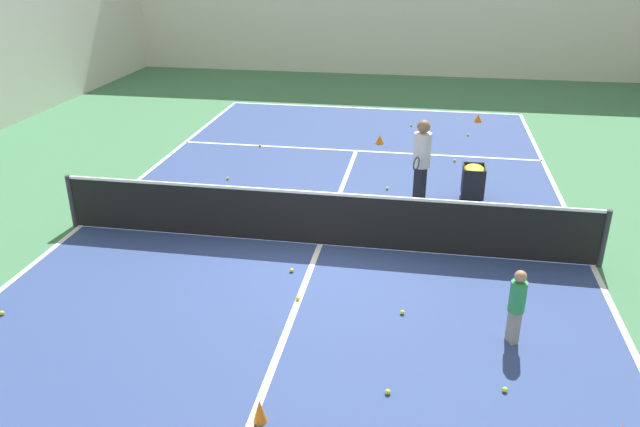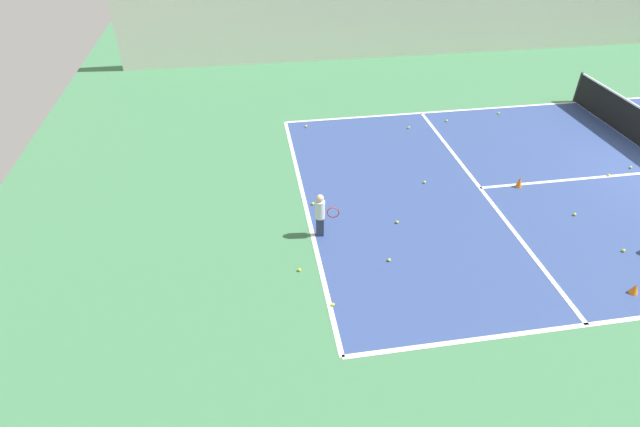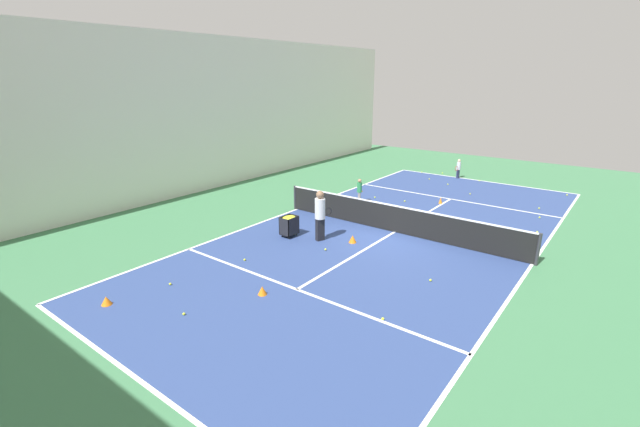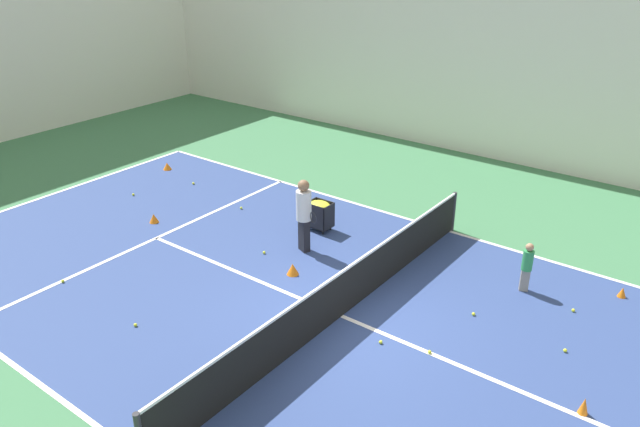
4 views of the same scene
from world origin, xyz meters
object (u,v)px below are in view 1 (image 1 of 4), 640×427
at_px(ball_cart, 474,176).
at_px(child_midcourt, 517,302).
at_px(training_cone_1, 367,203).
at_px(coach_at_net, 422,157).
at_px(tennis_net, 320,218).

bearing_deg(ball_cart, child_midcourt, -86.78).
distance_m(ball_cart, training_cone_1, 2.37).
bearing_deg(training_cone_1, child_midcourt, -60.50).
distance_m(child_midcourt, ball_cart, 5.23).
bearing_deg(training_cone_1, coach_at_net, 25.59).
distance_m(coach_at_net, training_cone_1, 1.47).
distance_m(tennis_net, child_midcourt, 4.03).
bearing_deg(child_midcourt, coach_at_net, -9.40).
xyz_separation_m(tennis_net, child_midcourt, (3.14, -2.52, 0.10)).
bearing_deg(ball_cart, training_cone_1, -157.91).
xyz_separation_m(tennis_net, training_cone_1, (0.68, 1.82, -0.41)).
bearing_deg(coach_at_net, training_cone_1, -41.48).
relative_size(tennis_net, ball_cart, 12.62).
xyz_separation_m(coach_at_net, child_midcourt, (1.41, -4.84, -0.39)).
bearing_deg(coach_at_net, child_midcourt, 39.17).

